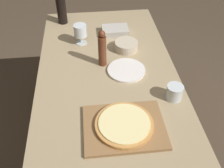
% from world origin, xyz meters
% --- Properties ---
extents(ground_plane, '(12.00, 12.00, 0.00)m').
position_xyz_m(ground_plane, '(0.00, 0.00, 0.00)').
color(ground_plane, '#4C3D2D').
extents(dining_table, '(0.85, 1.73, 0.77)m').
position_xyz_m(dining_table, '(0.00, 0.00, 0.68)').
color(dining_table, '#9E8966').
rests_on(dining_table, ground_plane).
extents(cutting_board, '(0.40, 0.31, 0.02)m').
position_xyz_m(cutting_board, '(0.04, -0.37, 0.78)').
color(cutting_board, olive).
rests_on(cutting_board, dining_table).
extents(pizza, '(0.29, 0.29, 0.02)m').
position_xyz_m(pizza, '(0.04, -0.37, 0.80)').
color(pizza, '#C68947').
rests_on(pizza, cutting_board).
extents(wine_bottle, '(0.07, 0.07, 0.33)m').
position_xyz_m(wine_bottle, '(-0.29, 0.71, 0.90)').
color(wine_bottle, black).
rests_on(wine_bottle, dining_table).
extents(pepper_mill, '(0.05, 0.05, 0.24)m').
position_xyz_m(pepper_mill, '(-0.02, 0.15, 0.89)').
color(pepper_mill, '#5B2D19').
rests_on(pepper_mill, dining_table).
extents(wine_glass, '(0.09, 0.09, 0.14)m').
position_xyz_m(wine_glass, '(-0.15, 0.40, 0.87)').
color(wine_glass, silver).
rests_on(wine_glass, dining_table).
extents(small_bowl, '(0.16, 0.16, 0.06)m').
position_xyz_m(small_bowl, '(0.15, 0.29, 0.80)').
color(small_bowl, beige).
rests_on(small_bowl, dining_table).
extents(drinking_tumbler, '(0.09, 0.09, 0.08)m').
position_xyz_m(drinking_tumbler, '(0.34, -0.20, 0.81)').
color(drinking_tumbler, silver).
rests_on(drinking_tumbler, dining_table).
extents(dinner_plate, '(0.23, 0.23, 0.01)m').
position_xyz_m(dinner_plate, '(0.12, 0.06, 0.78)').
color(dinner_plate, white).
rests_on(dinner_plate, dining_table).
extents(food_container, '(0.19, 0.14, 0.05)m').
position_xyz_m(food_container, '(0.10, 0.51, 0.79)').
color(food_container, '#BCB7AD').
rests_on(food_container, dining_table).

